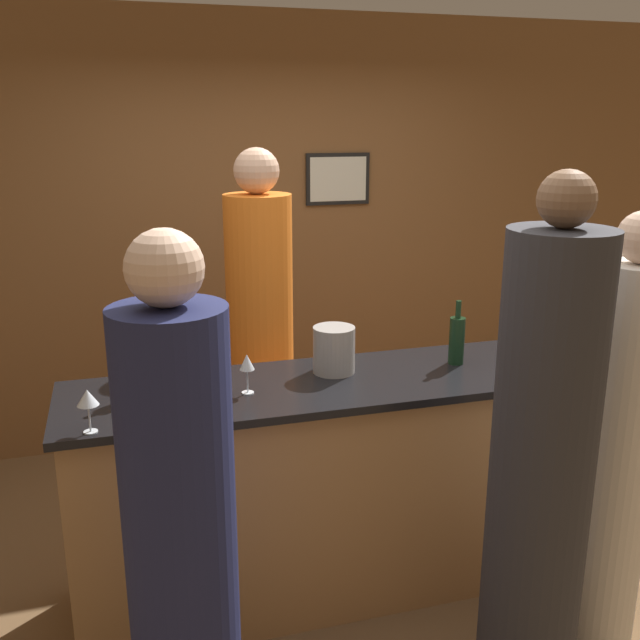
# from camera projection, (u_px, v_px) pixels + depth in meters

# --- Properties ---
(ground_plane) EXTENTS (14.00, 14.00, 0.00)m
(ground_plane) POSITION_uv_depth(u_px,v_px,m) (346.00, 580.00, 3.43)
(ground_plane) COLOR brown
(back_wall) EXTENTS (8.00, 0.08, 2.80)m
(back_wall) POSITION_uv_depth(u_px,v_px,m) (262.00, 233.00, 4.76)
(back_wall) COLOR brown
(back_wall) RESTS_ON ground_plane
(bar_counter) EXTENTS (2.49, 0.64, 1.04)m
(bar_counter) POSITION_uv_depth(u_px,v_px,m) (347.00, 483.00, 3.29)
(bar_counter) COLOR #B27F4C
(bar_counter) RESTS_ON ground_plane
(bartender) EXTENTS (0.34, 0.34, 2.01)m
(bartender) POSITION_uv_depth(u_px,v_px,m) (261.00, 355.00, 3.74)
(bartender) COLOR orange
(bartender) RESTS_ON ground_plane
(guest_0) EXTENTS (0.37, 0.37, 1.99)m
(guest_0) POSITION_uv_depth(u_px,v_px,m) (541.00, 471.00, 2.54)
(guest_0) COLOR #2D2D33
(guest_0) RESTS_ON ground_plane
(guest_1) EXTENTS (0.28, 0.28, 1.83)m
(guest_1) POSITION_uv_depth(u_px,v_px,m) (617.00, 456.00, 2.80)
(guest_1) COLOR silver
(guest_1) RESTS_ON ground_plane
(guest_2) EXTENTS (0.35, 0.35, 1.85)m
(guest_2) POSITION_uv_depth(u_px,v_px,m) (181.00, 541.00, 2.24)
(guest_2) COLOR #1E234C
(guest_2) RESTS_ON ground_plane
(wine_bottle_0) EXTENTS (0.07, 0.07, 0.29)m
(wine_bottle_0) POSITION_uv_depth(u_px,v_px,m) (141.00, 371.00, 2.92)
(wine_bottle_0) COLOR black
(wine_bottle_0) RESTS_ON bar_counter
(wine_bottle_1) EXTENTS (0.07, 0.07, 0.30)m
(wine_bottle_1) POSITION_uv_depth(u_px,v_px,m) (457.00, 339.00, 3.31)
(wine_bottle_1) COLOR black
(wine_bottle_1) RESTS_ON bar_counter
(ice_bucket) EXTENTS (0.19, 0.19, 0.21)m
(ice_bucket) POSITION_uv_depth(u_px,v_px,m) (334.00, 350.00, 3.20)
(ice_bucket) COLOR #9E9993
(ice_bucket) RESTS_ON bar_counter
(wine_glass_0) EXTENTS (0.08, 0.08, 0.17)m
(wine_glass_0) POSITION_uv_depth(u_px,v_px,m) (88.00, 399.00, 2.57)
(wine_glass_0) COLOR silver
(wine_glass_0) RESTS_ON bar_counter
(wine_glass_1) EXTENTS (0.07, 0.07, 0.15)m
(wine_glass_1) POSITION_uv_depth(u_px,v_px,m) (563.00, 347.00, 3.22)
(wine_glass_1) COLOR silver
(wine_glass_1) RESTS_ON bar_counter
(wine_glass_2) EXTENTS (0.06, 0.06, 0.17)m
(wine_glass_2) POSITION_uv_depth(u_px,v_px,m) (247.00, 364.00, 2.94)
(wine_glass_2) COLOR silver
(wine_glass_2) RESTS_ON bar_counter
(wine_glass_3) EXTENTS (0.07, 0.07, 0.16)m
(wine_glass_3) POSITION_uv_depth(u_px,v_px,m) (591.00, 339.00, 3.31)
(wine_glass_3) COLOR silver
(wine_glass_3) RESTS_ON bar_counter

